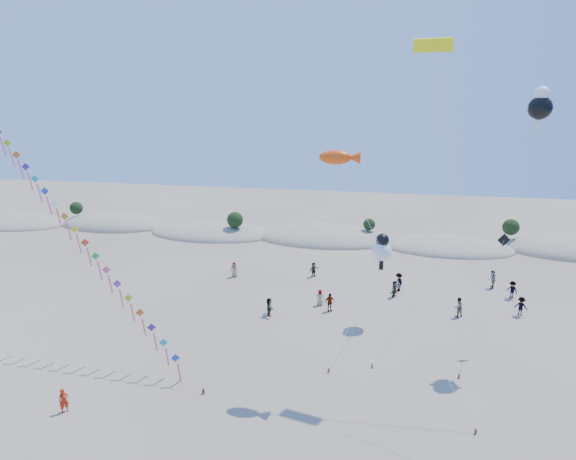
{
  "coord_description": "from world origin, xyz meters",
  "views": [
    {
      "loc": [
        7.41,
        -17.43,
        18.52
      ],
      "look_at": [
        1.19,
        14.0,
        9.69
      ],
      "focal_mm": 30.0,
      "sensor_mm": 36.0,
      "label": 1
    }
  ],
  "objects_px": {
    "parafoil_kite": "(434,51)",
    "flyer_foreground": "(64,401)",
    "fish_kite": "(340,158)",
    "kite_train": "(46,194)"
  },
  "relations": [
    {
      "from": "kite_train",
      "to": "fish_kite",
      "type": "height_order",
      "value": "kite_train"
    },
    {
      "from": "parafoil_kite",
      "to": "flyer_foreground",
      "type": "relative_size",
      "value": 14.31
    },
    {
      "from": "kite_train",
      "to": "flyer_foreground",
      "type": "relative_size",
      "value": 17.07
    },
    {
      "from": "parafoil_kite",
      "to": "flyer_foreground",
      "type": "bearing_deg",
      "value": -152.77
    },
    {
      "from": "fish_kite",
      "to": "flyer_foreground",
      "type": "distance_m",
      "value": 22.53
    },
    {
      "from": "fish_kite",
      "to": "flyer_foreground",
      "type": "relative_size",
      "value": 9.93
    },
    {
      "from": "fish_kite",
      "to": "flyer_foreground",
      "type": "xyz_separation_m",
      "value": [
        -15.65,
        -8.03,
        -14.09
      ]
    },
    {
      "from": "kite_train",
      "to": "flyer_foreground",
      "type": "distance_m",
      "value": 15.28
    },
    {
      "from": "kite_train",
      "to": "fish_kite",
      "type": "distance_m",
      "value": 22.14
    },
    {
      "from": "kite_train",
      "to": "flyer_foreground",
      "type": "bearing_deg",
      "value": -54.72
    }
  ]
}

